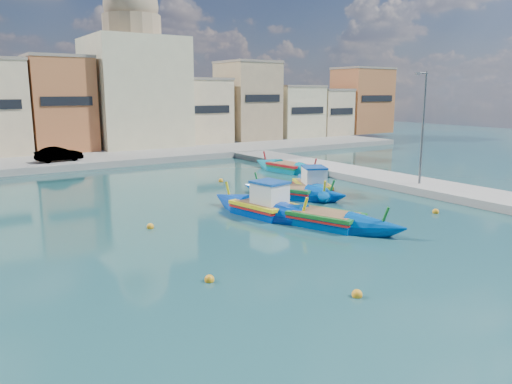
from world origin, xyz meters
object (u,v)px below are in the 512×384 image
object	(u,v)px
luzzu_turquoise_cabin	(312,188)
luzzu_blue_south	(326,221)
quay_street_lamp	(422,127)
luzzu_cyan_mid	(288,169)
church_block	(134,76)
luzzu_blue_cabin	(264,209)
luzzu_green	(293,193)

from	to	relation	value
luzzu_turquoise_cabin	luzzu_blue_south	xyz separation A→B (m)	(-4.93, -6.96, -0.08)
quay_street_lamp	luzzu_blue_south	bearing A→B (deg)	-163.36
luzzu_cyan_mid	church_block	bearing A→B (deg)	102.57
luzzu_cyan_mid	luzzu_blue_south	size ratio (longest dim) A/B	0.99
luzzu_blue_cabin	luzzu_cyan_mid	distance (m)	15.41
luzzu_green	luzzu_blue_south	xyz separation A→B (m)	(-2.91, -6.49, 0.01)
luzzu_cyan_mid	luzzu_blue_south	xyz separation A→B (m)	(-9.03, -15.00, -0.00)
luzzu_green	luzzu_blue_south	bearing A→B (deg)	-114.12
luzzu_blue_cabin	luzzu_blue_south	world-z (taller)	luzzu_blue_cabin
luzzu_turquoise_cabin	luzzu_blue_south	bearing A→B (deg)	-125.33
luzzu_turquoise_cabin	luzzu_blue_cabin	size ratio (longest dim) A/B	1.02
church_block	quay_street_lamp	distance (m)	35.04
luzzu_blue_cabin	luzzu_green	bearing A→B (deg)	34.30
quay_street_lamp	luzzu_green	size ratio (longest dim) A/B	1.03
luzzu_green	luzzu_blue_south	distance (m)	7.11
luzzu_turquoise_cabin	luzzu_green	bearing A→B (deg)	-167.00
luzzu_cyan_mid	luzzu_blue_south	bearing A→B (deg)	-121.04
church_block	luzzu_green	xyz separation A→B (m)	(-1.12, -30.94, -8.15)
luzzu_green	luzzu_blue_south	size ratio (longest dim) A/B	0.87
luzzu_blue_cabin	luzzu_cyan_mid	xyz separation A→B (m)	(10.36, 11.41, -0.09)
luzzu_green	luzzu_blue_south	world-z (taller)	luzzu_blue_south
church_block	luzzu_cyan_mid	bearing A→B (deg)	-77.43
quay_street_lamp	luzzu_green	bearing A→B (deg)	160.33
luzzu_turquoise_cabin	luzzu_blue_cabin	bearing A→B (deg)	-151.80
quay_street_lamp	luzzu_turquoise_cabin	xyz separation A→B (m)	(-6.54, 3.53, -3.99)
luzzu_turquoise_cabin	luzzu_green	world-z (taller)	luzzu_turquoise_cabin
church_block	luzzu_blue_south	bearing A→B (deg)	-96.14
church_block	quay_street_lamp	world-z (taller)	church_block
luzzu_turquoise_cabin	luzzu_blue_south	distance (m)	8.53
luzzu_blue_cabin	quay_street_lamp	bearing A→B (deg)	-0.76
luzzu_blue_south	luzzu_blue_cabin	bearing A→B (deg)	110.33
quay_street_lamp	luzzu_green	xyz separation A→B (m)	(-8.57, 3.06, -4.08)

